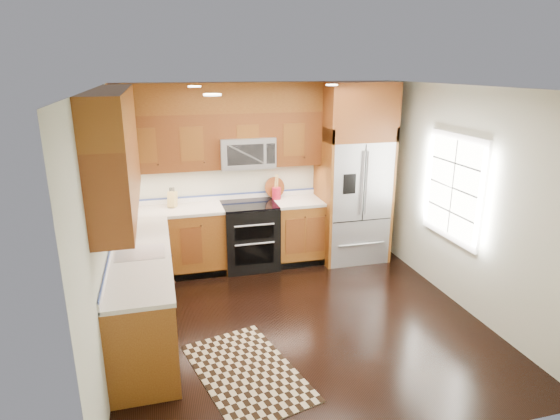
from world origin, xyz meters
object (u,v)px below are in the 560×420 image
object	(u,v)px
utensil_crock	(276,191)
rug	(247,372)
refrigerator	(354,173)
range	(250,236)
knife_block	(172,199)

from	to	relation	value
utensil_crock	rug	bearing A→B (deg)	-110.34
utensil_crock	refrigerator	bearing A→B (deg)	-10.65
range	utensil_crock	xyz separation A→B (m)	(0.44, 0.17, 0.60)
range	utensil_crock	size ratio (longest dim) A/B	2.59
range	refrigerator	xyz separation A→B (m)	(1.55, -0.04, 0.83)
rug	knife_block	distance (m)	2.85
rug	utensil_crock	bearing A→B (deg)	55.49
rug	range	bearing A→B (deg)	63.61
knife_block	utensil_crock	size ratio (longest dim) A/B	0.75
range	utensil_crock	world-z (taller)	utensil_crock
range	knife_block	distance (m)	1.21
rug	utensil_crock	world-z (taller)	utensil_crock
refrigerator	utensil_crock	size ratio (longest dim) A/B	7.12
rug	knife_block	bearing A→B (deg)	87.04
refrigerator	rug	bearing A→B (deg)	-130.84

